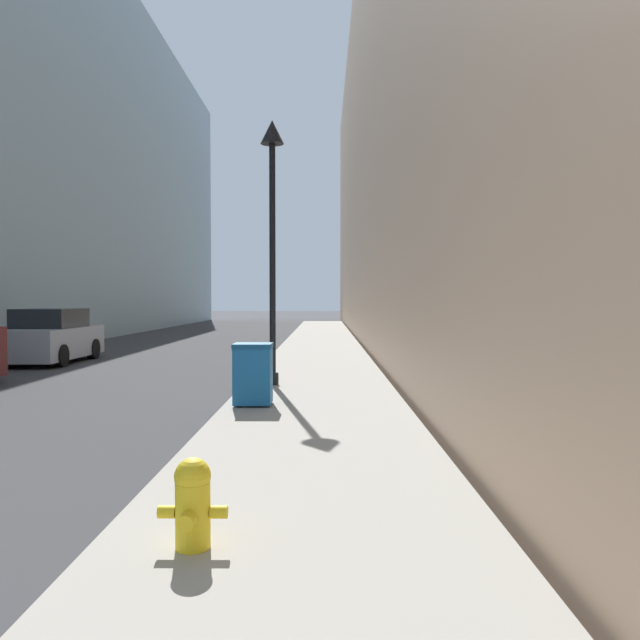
# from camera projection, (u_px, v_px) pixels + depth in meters

# --- Properties ---
(sidewalk_right) EXTENTS (3.05, 60.00, 0.16)m
(sidewalk_right) POSITION_uv_depth(u_px,v_px,m) (320.00, 355.00, 20.42)
(sidewalk_right) COLOR #9E998E
(sidewalk_right) RESTS_ON ground
(building_right_stone) EXTENTS (12.00, 60.00, 17.79)m
(building_right_stone) POSITION_uv_depth(u_px,v_px,m) (490.00, 144.00, 28.07)
(building_right_stone) COLOR #9E7F66
(building_right_stone) RESTS_ON ground
(fire_hydrant) EXTENTS (0.48, 0.37, 0.64)m
(fire_hydrant) POSITION_uv_depth(u_px,v_px,m) (193.00, 501.00, 4.35)
(fire_hydrant) COLOR yellow
(fire_hydrant) RESTS_ON sidewalk_right
(trash_bin) EXTENTS (0.63, 0.58, 1.02)m
(trash_bin) POSITION_uv_depth(u_px,v_px,m) (253.00, 373.00, 10.23)
(trash_bin) COLOR #19609E
(trash_bin) RESTS_ON sidewalk_right
(lamppost) EXTENTS (0.47, 0.47, 5.36)m
(lamppost) POSITION_uv_depth(u_px,v_px,m) (272.00, 202.00, 12.60)
(lamppost) COLOR black
(lamppost) RESTS_ON sidewalk_right
(parked_sedan_near) EXTENTS (1.86, 4.08, 1.62)m
(parked_sedan_near) POSITION_uv_depth(u_px,v_px,m) (51.00, 338.00, 18.67)
(parked_sedan_near) COLOR #A3A8B2
(parked_sedan_near) RESTS_ON ground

